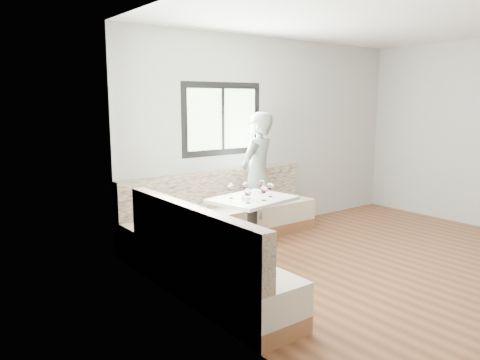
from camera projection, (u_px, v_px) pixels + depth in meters
name	position (u px, v px, depth m)	size (l,w,h in m)	color
room	(413.00, 147.00, 5.03)	(5.01, 5.01, 2.81)	brown
banquette	(217.00, 235.00, 5.55)	(2.90, 2.80, 0.95)	brown
table	(252.00, 213.00, 5.59)	(1.05, 0.88, 0.76)	black
person	(257.00, 176.00, 6.42)	(0.64, 0.42, 1.75)	slate
olive_ramekin	(246.00, 198.00, 5.43)	(0.10, 0.10, 0.04)	white
wine_glass_a	(248.00, 193.00, 5.23)	(0.08, 0.08, 0.18)	white
wine_glass_b	(264.00, 190.00, 5.38)	(0.08, 0.08, 0.18)	white
wine_glass_c	(270.00, 187.00, 5.57)	(0.08, 0.08, 0.18)	white
wine_glass_d	(245.00, 186.00, 5.63)	(0.08, 0.08, 0.18)	white
wine_glass_e	(262.00, 184.00, 5.78)	(0.08, 0.08, 0.18)	white
wine_glass_f	(231.00, 188.00, 5.50)	(0.08, 0.08, 0.18)	white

